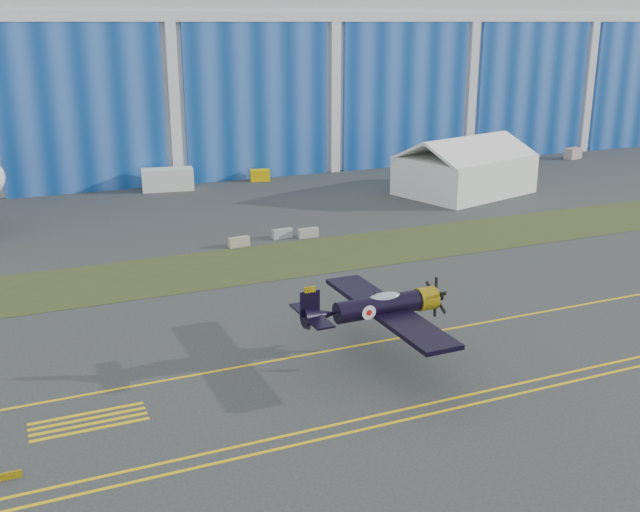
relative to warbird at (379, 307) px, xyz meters
name	(u,v)px	position (x,y,z in m)	size (l,w,h in m)	color
ground	(337,317)	(0.69, 7.53, -3.60)	(260.00, 260.00, 0.00)	#353A3A
grass_median	(271,261)	(0.69, 21.53, -3.58)	(260.00, 10.00, 0.02)	#475128
hangar	(139,57)	(0.69, 79.32, 11.36)	(220.00, 45.70, 30.00)	silver
taxiway_centreline	(369,343)	(0.69, 2.53, -3.59)	(200.00, 0.20, 0.02)	yellow
edge_line_near	(448,410)	(0.69, -6.97, -3.59)	(80.00, 0.20, 0.02)	yellow
edge_line_far	(439,402)	(0.69, -5.97, -3.59)	(80.00, 0.20, 0.02)	yellow
hold_short_ladder	(89,421)	(-17.31, -0.57, -3.59)	(6.00, 2.40, 0.02)	yellow
guard_board_left	(8,476)	(-21.31, -4.47, -3.42)	(1.20, 0.15, 0.35)	yellow
warbird	(379,307)	(0.00, 0.00, 0.00)	(10.81, 12.99, 3.82)	black
tent	(465,165)	(31.49, 37.93, -0.12)	(17.44, 14.71, 6.96)	white
shipping_container	(168,179)	(-1.28, 53.89, -2.25)	(6.22, 2.49, 2.70)	white
tug	(260,175)	(11.10, 54.87, -2.87)	(2.50, 1.56, 1.46)	yellow
gse_box	(573,153)	(60.40, 51.77, -2.78)	(2.71, 1.45, 1.63)	#A7908C
barrier_a	(239,242)	(-0.50, 26.96, -3.15)	(2.00, 0.60, 0.90)	#9D9C82
barrier_b	(282,234)	(4.20, 28.06, -3.15)	(2.00, 0.60, 0.90)	#879B9A
barrier_c	(308,233)	(6.60, 27.30, -3.15)	(2.00, 0.60, 0.90)	#A09F8E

